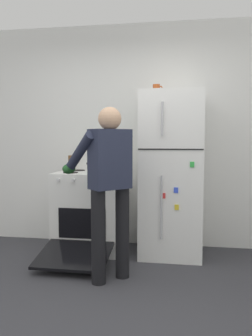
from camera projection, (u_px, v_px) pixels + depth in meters
The scene contains 8 objects.
ground at pixel (90, 319), 2.55m from camera, with size 8.00×8.00×0.00m, color #38383D.
kitchen_wall_back at pixel (131, 136), 4.35m from camera, with size 6.00×0.10×2.70m, color white.
refrigerator at pixel (171, 174), 3.93m from camera, with size 0.68×0.72×1.83m.
stove_range at pixel (89, 212), 4.11m from camera, with size 0.76×1.23×0.93m.
person_cook at pixel (108, 177), 3.21m from camera, with size 0.72×0.75×1.60m.
red_pot at pixel (102, 167), 4.00m from camera, with size 0.35×0.25×0.11m.
coffee_mug at pixel (157, 89), 3.93m from camera, with size 0.11×0.08×0.10m.
pepper_mill at pixel (70, 162), 4.32m from camera, with size 0.05×0.05×0.18m, color brown.
Camera 1 is at (0.66, -2.37, 1.31)m, focal length 37.30 mm.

